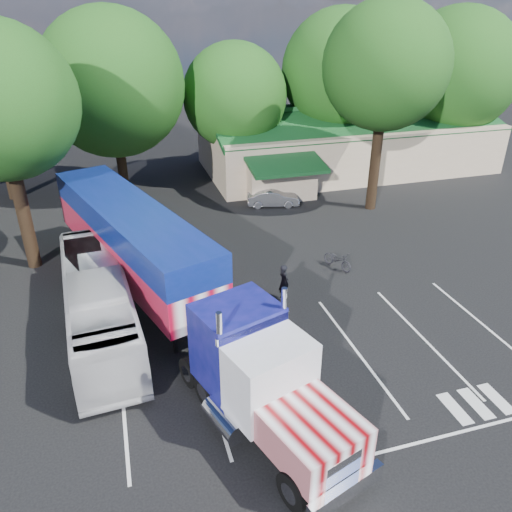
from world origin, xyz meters
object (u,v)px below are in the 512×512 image
object	(u,v)px
semi_truck	(157,264)
bicycle	(338,260)
woman	(284,282)
silver_sedan	(273,198)
tour_bus	(98,302)

from	to	relation	value
semi_truck	bicycle	size ratio (longest dim) A/B	11.52
semi_truck	woman	distance (m)	6.16
semi_truck	silver_sedan	xyz separation A→B (m)	(9.31, 11.72, -2.06)
tour_bus	silver_sedan	size ratio (longest dim) A/B	2.98
semi_truck	silver_sedan	size ratio (longest dim) A/B	6.03
tour_bus	silver_sedan	world-z (taller)	tour_bus
bicycle	semi_truck	bearing A→B (deg)	166.96
woman	tour_bus	world-z (taller)	tour_bus
semi_truck	bicycle	world-z (taller)	semi_truck
semi_truck	tour_bus	size ratio (longest dim) A/B	2.02
bicycle	tour_bus	world-z (taller)	tour_bus
woman	silver_sedan	bearing A→B (deg)	-27.49
woman	bicycle	xyz separation A→B (m)	(3.90, 2.21, -0.44)
woman	silver_sedan	size ratio (longest dim) A/B	0.52
woman	tour_bus	xyz separation A→B (m)	(-8.60, -0.29, 0.58)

